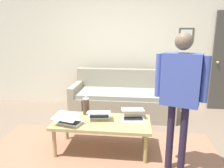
{
  "coord_description": "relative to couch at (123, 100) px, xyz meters",
  "views": [
    {
      "loc": [
        -0.36,
        2.57,
        1.62
      ],
      "look_at": [
        0.04,
        -0.82,
        0.8
      ],
      "focal_mm": 34.5,
      "sensor_mm": 36.0,
      "label": 1
    }
  ],
  "objects": [
    {
      "name": "laptop_center",
      "position": [
        0.25,
        1.29,
        0.17
      ],
      "size": [
        0.37,
        0.37,
        0.13
      ],
      "color": "silver",
      "rests_on": "coffee_table"
    },
    {
      "name": "laptop_left",
      "position": [
        -0.23,
        1.28,
        0.18
      ],
      "size": [
        0.35,
        0.36,
        0.13
      ],
      "color": "silver",
      "rests_on": "coffee_table"
    },
    {
      "name": "person_standing",
      "position": [
        -0.75,
        1.74,
        0.73
      ],
      "size": [
        0.56,
        0.31,
        1.62
      ],
      "color": "#251B30",
      "rests_on": "ground_plane"
    },
    {
      "name": "area_rug",
      "position": [
        0.19,
        1.5,
        -0.3
      ],
      "size": [
        3.2,
        1.52,
        0.01
      ],
      "primitive_type": "cube",
      "color": "#97664D",
      "rests_on": "ground_plane"
    },
    {
      "name": "ground_plane",
      "position": [
        0.09,
        1.54,
        -0.31
      ],
      "size": [
        7.68,
        7.68,
        0.0
      ],
      "primitive_type": "plane",
      "color": "#766252"
    },
    {
      "name": "laptop_right",
      "position": [
        0.61,
        1.52,
        0.18
      ],
      "size": [
        0.41,
        0.4,
        0.15
      ],
      "color": "silver",
      "rests_on": "coffee_table"
    },
    {
      "name": "back_wall",
      "position": [
        0.09,
        -0.66,
        1.04
      ],
      "size": [
        7.04,
        0.11,
        2.7
      ],
      "color": "beige",
      "rests_on": "ground_plane"
    },
    {
      "name": "coffee_table",
      "position": [
        0.19,
        1.4,
        0.09
      ],
      "size": [
        1.32,
        0.63,
        0.44
      ],
      "color": "tan",
      "rests_on": "ground_plane"
    },
    {
      "name": "french_press",
      "position": [
        0.46,
        1.17,
        0.25
      ],
      "size": [
        0.11,
        0.09,
        0.27
      ],
      "color": "#4C3323",
      "rests_on": "coffee_table"
    },
    {
      "name": "couch",
      "position": [
        0.0,
        0.0,
        0.0
      ],
      "size": [
        1.98,
        0.85,
        0.88
      ],
      "color": "gray",
      "rests_on": "ground_plane"
    }
  ]
}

